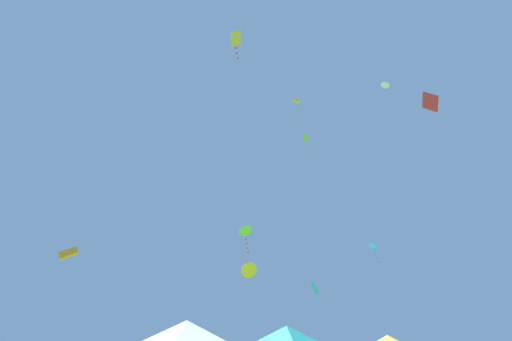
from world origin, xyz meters
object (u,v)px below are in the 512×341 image
at_px(canopy_tent_white, 185,335).
at_px(kite_lime_delta, 245,231).
at_px(kite_orange_box, 68,253).
at_px(kite_yellow_diamond, 235,40).
at_px(canopy_tent_teal, 287,339).
at_px(kite_cyan_delta, 316,288).
at_px(kite_red_diamond, 431,102).
at_px(kite_lime_diamond, 305,138).
at_px(kite_yellow_delta, 249,270).
at_px(kite_yellow_box, 296,101).
at_px(kite_white_delta, 385,85).
at_px(kite_cyan_box, 373,247).

relative_size(canopy_tent_white, kite_lime_delta, 1.08).
height_order(kite_orange_box, kite_yellow_diamond, kite_yellow_diamond).
xyz_separation_m(canopy_tent_teal, kite_lime_delta, (-1.66, 19.18, 12.83)).
bearing_deg(kite_lime_delta, kite_yellow_diamond, -94.44).
distance_m(kite_orange_box, kite_lime_delta, 18.48).
height_order(kite_cyan_delta, kite_red_diamond, kite_red_diamond).
bearing_deg(kite_lime_diamond, kite_yellow_delta, 171.08).
bearing_deg(kite_yellow_diamond, kite_red_diamond, -6.36).
bearing_deg(kite_yellow_delta, kite_cyan_delta, 38.24).
height_order(kite_yellow_box, kite_yellow_diamond, kite_yellow_diamond).
bearing_deg(kite_yellow_box, kite_yellow_delta, 112.87).
xyz_separation_m(kite_yellow_delta, kite_lime_delta, (-0.24, 8.37, 6.85)).
height_order(kite_red_diamond, kite_lime_diamond, kite_lime_diamond).
xyz_separation_m(kite_red_diamond, kite_lime_diamond, (-6.20, 10.48, 5.29)).
bearing_deg(kite_white_delta, kite_yellow_delta, 164.85).
height_order(kite_lime_diamond, kite_yellow_diamond, kite_yellow_diamond).
bearing_deg(kite_red_diamond, kite_lime_delta, 121.64).
bearing_deg(kite_yellow_diamond, kite_yellow_box, 18.32).
bearing_deg(kite_orange_box, canopy_tent_white, -41.09).
bearing_deg(kite_yellow_diamond, kite_lime_delta, 85.56).
bearing_deg(kite_yellow_diamond, kite_lime_diamond, 50.53).
relative_size(kite_yellow_delta, kite_white_delta, 1.29).
xyz_separation_m(canopy_tent_white, kite_white_delta, (16.96, 8.28, 24.64)).
distance_m(kite_cyan_box, kite_yellow_box, 19.76).
height_order(canopy_tent_white, kite_cyan_box, kite_cyan_box).
bearing_deg(kite_yellow_delta, kite_lime_delta, 91.67).
bearing_deg(kite_red_diamond, kite_lime_diamond, 120.61).
bearing_deg(canopy_tent_teal, kite_cyan_delta, 72.01).
height_order(kite_cyan_box, kite_white_delta, kite_white_delta).
relative_size(kite_red_diamond, kite_yellow_diamond, 0.42).
height_order(canopy_tent_teal, kite_lime_delta, kite_lime_delta).
relative_size(kite_lime_delta, kite_white_delta, 2.69).
bearing_deg(kite_lime_delta, kite_yellow_box, -77.42).
bearing_deg(kite_cyan_box, kite_yellow_box, -124.42).
height_order(canopy_tent_teal, kite_red_diamond, kite_red_diamond).
bearing_deg(kite_yellow_delta, kite_lime_diamond, -8.92).
bearing_deg(kite_lime_delta, kite_cyan_delta, -24.66).
height_order(kite_orange_box, kite_cyan_box, kite_cyan_box).
height_order(kite_yellow_delta, kite_lime_diamond, kite_lime_diamond).
height_order(kite_orange_box, kite_lime_delta, kite_lime_delta).
distance_m(kite_yellow_delta, kite_yellow_diamond, 19.26).
bearing_deg(kite_white_delta, kite_lime_diamond, 160.86).
distance_m(kite_yellow_delta, kite_yellow_box, 14.27).
bearing_deg(kite_red_diamond, kite_cyan_box, 83.61).
xyz_separation_m(canopy_tent_white, canopy_tent_teal, (4.12, 1.32, -0.01)).
xyz_separation_m(kite_orange_box, kite_white_delta, (27.46, -0.88, 18.51)).
distance_m(canopy_tent_white, kite_yellow_box, 18.64).
bearing_deg(canopy_tent_teal, kite_lime_diamond, 66.51).
bearing_deg(canopy_tent_white, kite_cyan_box, 49.21).
height_order(kite_yellow_delta, kite_cyan_delta, kite_yellow_delta).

